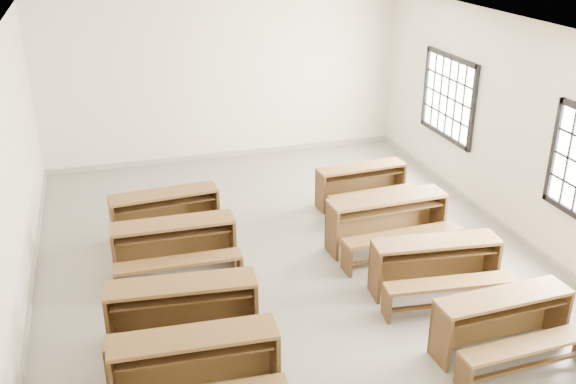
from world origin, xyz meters
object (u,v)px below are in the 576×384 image
object	(u,v)px
desk_set_0	(196,365)
desk_set_7	(362,183)
desk_set_1	(183,309)
desk_set_5	(436,263)
desk_set_6	(388,219)
desk_set_4	(504,320)
desk_set_3	(166,212)
desk_set_2	(175,244)

from	to	relation	value
desk_set_0	desk_set_7	bearing A→B (deg)	52.38
desk_set_1	desk_set_5	bearing A→B (deg)	7.73
desk_set_5	desk_set_7	world-z (taller)	desk_set_5
desk_set_6	desk_set_4	bearing A→B (deg)	-87.83
desk_set_3	desk_set_6	bearing A→B (deg)	-26.63
desk_set_4	desk_set_6	size ratio (longest dim) A/B	0.89
desk_set_1	desk_set_3	distance (m)	2.67
desk_set_6	desk_set_7	size ratio (longest dim) A/B	1.15
desk_set_0	desk_set_2	world-z (taller)	desk_set_0
desk_set_5	desk_set_6	world-z (taller)	desk_set_6
desk_set_5	desk_set_4	bearing A→B (deg)	-78.17
desk_set_1	desk_set_2	distance (m)	1.60
desk_set_0	desk_set_5	distance (m)	3.46
desk_set_1	desk_set_2	xyz separation A→B (m)	(0.12, 1.59, -0.01)
desk_set_0	desk_set_1	world-z (taller)	desk_set_1
desk_set_1	desk_set_6	world-z (taller)	desk_set_6
desk_set_0	desk_set_3	world-z (taller)	desk_set_0
desk_set_0	desk_set_6	size ratio (longest dim) A/B	0.96
desk_set_2	desk_set_6	xyz separation A→B (m)	(3.07, -0.19, 0.03)
desk_set_2	desk_set_3	size ratio (longest dim) A/B	1.01
desk_set_2	desk_set_3	xyz separation A→B (m)	(0.01, 1.07, -0.01)
desk_set_7	desk_set_5	bearing A→B (deg)	-96.60
desk_set_2	desk_set_6	world-z (taller)	desk_set_6
desk_set_1	desk_set_3	xyz separation A→B (m)	(0.13, 2.66, -0.02)
desk_set_1	desk_set_4	size ratio (longest dim) A/B	1.11
desk_set_0	desk_set_6	distance (m)	4.01
desk_set_5	desk_set_0	bearing A→B (deg)	-154.73
desk_set_0	desk_set_4	size ratio (longest dim) A/B	1.08
desk_set_0	desk_set_7	size ratio (longest dim) A/B	1.11
desk_set_6	desk_set_3	bearing A→B (deg)	155.76
desk_set_0	desk_set_4	bearing A→B (deg)	0.23
desk_set_4	desk_set_6	bearing A→B (deg)	92.16
desk_set_4	desk_set_7	distance (m)	4.11
desk_set_1	desk_set_5	distance (m)	3.26
desk_set_2	desk_set_7	bearing A→B (deg)	23.14
desk_set_1	desk_set_6	distance (m)	3.49
desk_set_3	desk_set_7	size ratio (longest dim) A/B	1.07
desk_set_2	desk_set_4	world-z (taller)	desk_set_2
desk_set_1	desk_set_7	world-z (taller)	desk_set_1
desk_set_0	desk_set_4	distance (m)	3.40
desk_set_6	desk_set_1	bearing A→B (deg)	-158.11
desk_set_6	desk_set_7	world-z (taller)	desk_set_6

